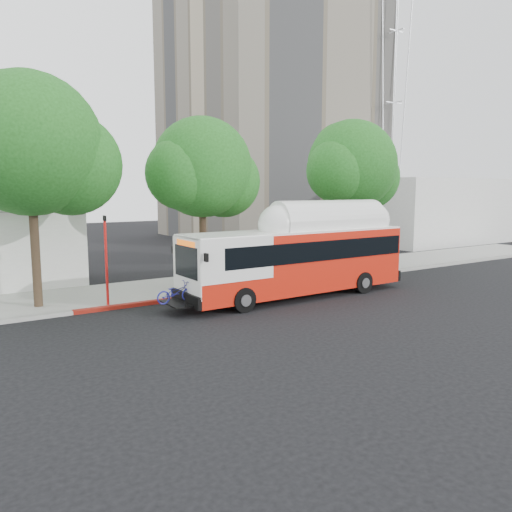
{
  "coord_description": "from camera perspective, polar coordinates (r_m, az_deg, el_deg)",
  "views": [
    {
      "loc": [
        -12.47,
        -16.67,
        5.03
      ],
      "look_at": [
        0.28,
        3.0,
        1.89
      ],
      "focal_mm": 35.0,
      "sensor_mm": 36.0,
      "label": 1
    }
  ],
  "objects": [
    {
      "name": "horizon_block",
      "position": [
        53.62,
        19.54,
        5.03
      ],
      "size": [
        20.0,
        12.0,
        6.0
      ],
      "primitive_type": "cube",
      "color": "silver",
      "rests_on": "ground"
    },
    {
      "name": "comms_tower",
      "position": [
        53.91,
        15.75,
        23.49
      ],
      "size": [
        2.8,
        2.8,
        40.0
      ],
      "primitive_type": null,
      "color": "silver",
      "rests_on": "ground"
    },
    {
      "name": "sidewalk",
      "position": [
        26.77,
        -4.59,
        -3.05
      ],
      "size": [
        60.0,
        5.0,
        0.15
      ],
      "primitive_type": "cube",
      "color": "gray",
      "rests_on": "ground"
    },
    {
      "name": "street_tree_left",
      "position": [
        22.63,
        -23.29,
        11.02
      ],
      "size": [
        6.67,
        5.8,
        9.74
      ],
      "color": "#2D2116",
      "rests_on": "ground"
    },
    {
      "name": "signal_pole",
      "position": [
        21.91,
        -16.74,
        -0.57
      ],
      "size": [
        0.11,
        0.37,
        3.95
      ],
      "color": "red",
      "rests_on": "ground"
    },
    {
      "name": "curb_strip",
      "position": [
        24.56,
        -1.7,
        -4.0
      ],
      "size": [
        60.0,
        0.3,
        0.15
      ],
      "primitive_type": "cube",
      "color": "gray",
      "rests_on": "ground"
    },
    {
      "name": "ground",
      "position": [
        21.42,
        3.76,
        -5.96
      ],
      "size": [
        120.0,
        120.0,
        0.0
      ],
      "primitive_type": "plane",
      "color": "black",
      "rests_on": "ground"
    },
    {
      "name": "red_curb_segment",
      "position": [
        23.18,
        -8.07,
        -4.77
      ],
      "size": [
        10.0,
        0.32,
        0.16
      ],
      "primitive_type": "cube",
      "color": "maroon",
      "rests_on": "ground"
    },
    {
      "name": "street_tree_right",
      "position": [
        31.45,
        11.4,
        9.72
      ],
      "size": [
        6.21,
        5.4,
        9.18
      ],
      "color": "#2D2116",
      "rests_on": "ground"
    },
    {
      "name": "transit_bus",
      "position": [
        23.43,
        4.88,
        -0.58
      ],
      "size": [
        12.29,
        2.79,
        3.62
      ],
      "rotation": [
        0.0,
        0.0,
        0.02
      ],
      "color": "red",
      "rests_on": "ground"
    },
    {
      "name": "street_tree_mid",
      "position": [
        25.66,
        -5.44,
        9.56
      ],
      "size": [
        5.75,
        5.0,
        8.62
      ],
      "color": "#2D2116",
      "rests_on": "ground"
    },
    {
      "name": "apartment_tower",
      "position": [
        55.52,
        1.4,
        20.74
      ],
      "size": [
        18.0,
        18.0,
        37.0
      ],
      "color": "tan",
      "rests_on": "ground"
    }
  ]
}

